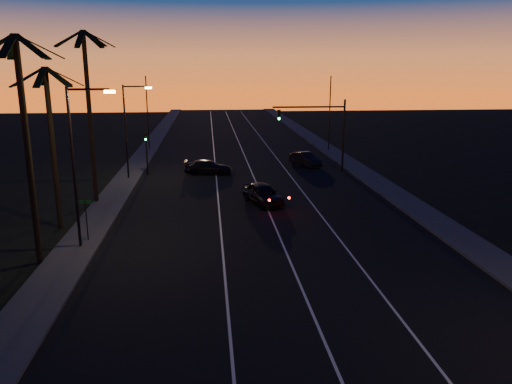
{
  "coord_description": "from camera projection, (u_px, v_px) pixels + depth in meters",
  "views": [
    {
      "loc": [
        -3.65,
        -7.47,
        9.97
      ],
      "look_at": [
        -0.82,
        21.98,
        2.56
      ],
      "focal_mm": 35.0,
      "sensor_mm": 36.0,
      "label": 1
    }
  ],
  "objects": [
    {
      "name": "streetlight_left_near",
      "position": [
        78.0,
        156.0,
        27.0
      ],
      "size": [
        2.55,
        0.26,
        9.0
      ],
      "color": "black",
      "rests_on": "ground"
    },
    {
      "name": "sidewalk_right",
      "position": [
        395.0,
        194.0,
        39.97
      ],
      "size": [
        2.4,
        170.0,
        0.16
      ],
      "primitive_type": "cube",
      "color": "#31312F",
      "rests_on": "ground"
    },
    {
      "name": "lane_stripe_mid",
      "position": [
        263.0,
        198.0,
        38.99
      ],
      "size": [
        0.12,
        160.0,
        0.01
      ],
      "primitive_type": "cube",
      "color": "silver",
      "rests_on": "road"
    },
    {
      "name": "far_pole_left",
      "position": [
        147.0,
        113.0,
        60.97
      ],
      "size": [
        0.14,
        0.14,
        9.0
      ],
      "primitive_type": "cylinder",
      "color": "black",
      "rests_on": "ground"
    },
    {
      "name": "palm_near",
      "position": [
        25.0,
        128.0,
        24.47
      ],
      "size": [
        4.25,
        4.16,
        11.53
      ],
      "color": "black",
      "rests_on": "ground"
    },
    {
      "name": "signal_mast",
      "position": [
        320.0,
        123.0,
        48.1
      ],
      "size": [
        7.1,
        0.41,
        7.0
      ],
      "color": "black",
      "rests_on": "ground"
    },
    {
      "name": "lane_stripe_right",
      "position": [
        307.0,
        197.0,
        39.31
      ],
      "size": [
        0.12,
        160.0,
        0.01
      ],
      "primitive_type": "cube",
      "color": "silver",
      "rests_on": "road"
    },
    {
      "name": "streetlight_left_far",
      "position": [
        129.0,
        124.0,
        44.45
      ],
      "size": [
        2.55,
        0.26,
        8.5
      ],
      "color": "black",
      "rests_on": "ground"
    },
    {
      "name": "far_pole_right",
      "position": [
        330.0,
        114.0,
        60.12
      ],
      "size": [
        0.14,
        0.14,
        9.0
      ],
      "primitive_type": "cylinder",
      "color": "black",
      "rests_on": "ground"
    },
    {
      "name": "lead_car",
      "position": [
        263.0,
        194.0,
        37.31
      ],
      "size": [
        3.3,
        5.34,
        1.55
      ],
      "color": "black",
      "rests_on": "road"
    },
    {
      "name": "street_sign",
      "position": [
        86.0,
        215.0,
        28.85
      ],
      "size": [
        0.7,
        0.06,
        2.6
      ],
      "color": "black",
      "rests_on": "ground"
    },
    {
      "name": "palm_far",
      "position": [
        89.0,
        101.0,
        35.96
      ],
      "size": [
        4.25,
        4.16,
        12.53
      ],
      "color": "black",
      "rests_on": "ground"
    },
    {
      "name": "road",
      "position": [
        257.0,
        199.0,
        38.94
      ],
      "size": [
        20.0,
        170.0,
        0.01
      ],
      "primitive_type": "cube",
      "color": "black",
      "rests_on": "ground"
    },
    {
      "name": "lane_stripe_left",
      "position": [
        218.0,
        200.0,
        38.66
      ],
      "size": [
        0.12,
        160.0,
        0.01
      ],
      "primitive_type": "cube",
      "color": "silver",
      "rests_on": "road"
    },
    {
      "name": "palm_mid",
      "position": [
        51.0,
        130.0,
        30.41
      ],
      "size": [
        4.25,
        4.16,
        10.03
      ],
      "color": "black",
      "rests_on": "ground"
    },
    {
      "name": "cross_car",
      "position": [
        208.0,
        167.0,
        47.88
      ],
      "size": [
        4.76,
        2.4,
        1.33
      ],
      "color": "black",
      "rests_on": "road"
    },
    {
      "name": "sidewalk_left",
      "position": [
        110.0,
        201.0,
        37.89
      ],
      "size": [
        2.4,
        170.0,
        0.16
      ],
      "primitive_type": "cube",
      "color": "#31312F",
      "rests_on": "ground"
    },
    {
      "name": "signal_post",
      "position": [
        146.0,
        145.0,
        47.0
      ],
      "size": [
        0.28,
        0.37,
        4.2
      ],
      "color": "black",
      "rests_on": "ground"
    },
    {
      "name": "right_car",
      "position": [
        305.0,
        159.0,
        51.85
      ],
      "size": [
        3.04,
        4.47,
        1.39
      ],
      "color": "black",
      "rests_on": "road"
    }
  ]
}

